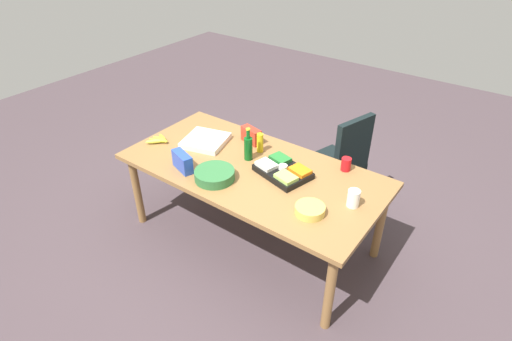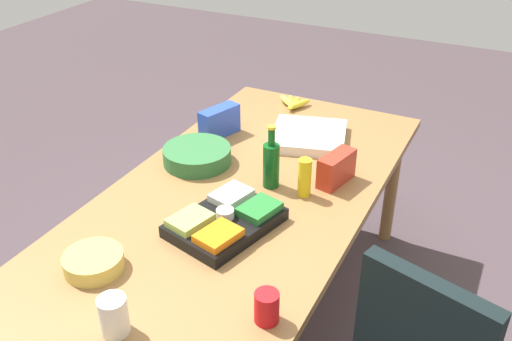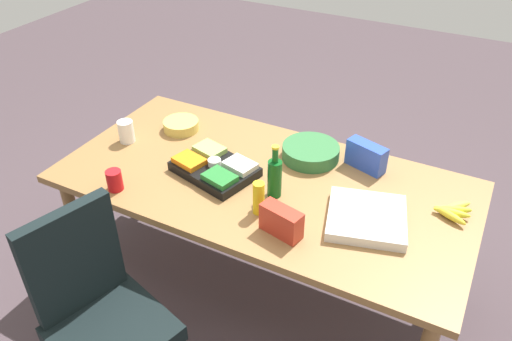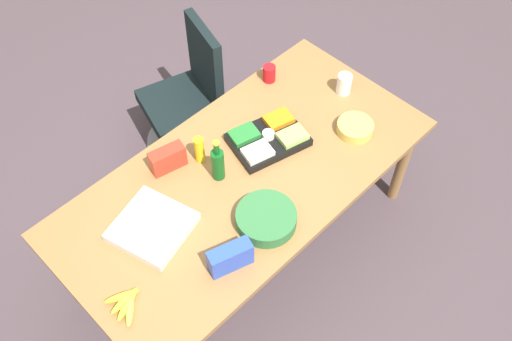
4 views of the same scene
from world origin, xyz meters
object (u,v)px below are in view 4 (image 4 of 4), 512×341
at_px(office_chair, 188,105).
at_px(wine_bottle, 218,164).
at_px(chip_bag_red, 168,159).
at_px(salad_bowl, 266,218).
at_px(chip_bowl, 355,128).
at_px(banana_bunch, 126,303).
at_px(veggie_tray, 268,138).
at_px(chip_bag_blue, 230,257).
at_px(conference_table, 245,182).
at_px(mustard_bottle, 199,150).
at_px(pizza_box, 152,227).
at_px(red_solo_cup, 269,73).
at_px(mayo_jar, 344,84).

xyz_separation_m(office_chair, wine_bottle, (0.45, 0.84, 0.50)).
relative_size(office_chair, chip_bag_red, 4.97).
bearing_deg(office_chair, salad_bowl, 68.66).
xyz_separation_m(chip_bowl, salad_bowl, (0.82, 0.07, 0.01)).
relative_size(office_chair, banana_bunch, 4.84).
relative_size(veggie_tray, chip_bag_blue, 2.19).
bearing_deg(conference_table, mustard_bottle, -68.14).
relative_size(chip_bowl, pizza_box, 0.59).
height_order(conference_table, office_chair, office_chair).
bearing_deg(red_solo_cup, chip_bag_blue, 35.98).
relative_size(pizza_box, red_solo_cup, 3.27).
xyz_separation_m(conference_table, chip_bag_red, (0.26, -0.34, 0.14)).
distance_m(veggie_tray, banana_bunch, 1.21).
bearing_deg(mustard_bottle, chip_bowl, 148.32).
bearing_deg(wine_bottle, veggie_tray, 176.14).
height_order(office_chair, pizza_box, office_chair).
xyz_separation_m(mayo_jar, red_solo_cup, (0.25, -0.40, -0.01)).
distance_m(chip_bowl, pizza_box, 1.30).
height_order(office_chair, chip_bag_red, office_chair).
xyz_separation_m(chip_bag_blue, salad_bowl, (-0.30, -0.05, -0.04)).
height_order(chip_bowl, red_solo_cup, red_solo_cup).
bearing_deg(red_solo_cup, chip_bag_red, 5.64).
relative_size(mustard_bottle, red_solo_cup, 1.57).
bearing_deg(veggie_tray, red_solo_cup, -136.41).
height_order(office_chair, salad_bowl, office_chair).
height_order(mayo_jar, red_solo_cup, mayo_jar).
relative_size(mustard_bottle, salad_bowl, 0.54).
height_order(pizza_box, red_solo_cup, red_solo_cup).
bearing_deg(mayo_jar, salad_bowl, 17.98).
bearing_deg(chip_bag_red, banana_bunch, 36.41).
height_order(banana_bunch, pizza_box, pizza_box).
relative_size(office_chair, wine_bottle, 3.43).
height_order(wine_bottle, red_solo_cup, wine_bottle).
relative_size(mayo_jar, chip_bag_red, 0.66).
relative_size(veggie_tray, salad_bowl, 1.51).
distance_m(mayo_jar, chip_bowl, 0.33).
distance_m(chip_bag_red, red_solo_cup, 0.90).
distance_m(banana_bunch, chip_bag_red, 0.84).
distance_m(banana_bunch, mustard_bottle, 0.93).
bearing_deg(office_chair, pizza_box, 42.51).
relative_size(banana_bunch, salad_bowl, 0.65).
distance_m(banana_bunch, chip_bowl, 1.61).
distance_m(veggie_tray, wine_bottle, 0.37).
relative_size(veggie_tray, banana_bunch, 2.35).
bearing_deg(salad_bowl, office_chair, -111.34).
xyz_separation_m(office_chair, salad_bowl, (0.48, 1.23, 0.43)).
bearing_deg(chip_bowl, chip_bag_red, -31.11).
distance_m(conference_table, wine_bottle, 0.23).
distance_m(pizza_box, wine_bottle, 0.48).
bearing_deg(wine_bottle, pizza_box, 1.52).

